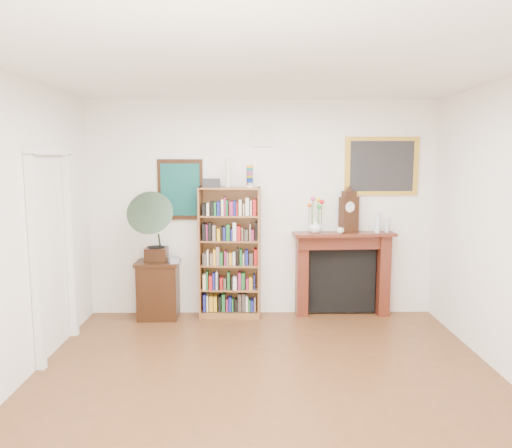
{
  "coord_description": "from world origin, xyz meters",
  "views": [
    {
      "loc": [
        -0.15,
        -3.97,
        2.07
      ],
      "look_at": [
        -0.08,
        1.6,
        1.32
      ],
      "focal_mm": 35.0,
      "sensor_mm": 36.0,
      "label": 1
    }
  ],
  "objects_px": {
    "side_cabinet": "(158,290)",
    "cd_stack": "(174,260)",
    "bottle_left": "(377,223)",
    "gramophone": "(153,223)",
    "fireplace": "(342,266)",
    "flower_vase": "(315,226)",
    "mantel_clock": "(349,213)",
    "bookshelf": "(230,245)",
    "bottle_right": "(387,224)",
    "teacup": "(340,230)"
  },
  "relations": [
    {
      "from": "flower_vase",
      "to": "bottle_left",
      "type": "distance_m",
      "value": 0.8
    },
    {
      "from": "gramophone",
      "to": "flower_vase",
      "type": "bearing_deg",
      "value": 2.12
    },
    {
      "from": "cd_stack",
      "to": "teacup",
      "type": "distance_m",
      "value": 2.14
    },
    {
      "from": "teacup",
      "to": "flower_vase",
      "type": "bearing_deg",
      "value": 170.14
    },
    {
      "from": "side_cabinet",
      "to": "cd_stack",
      "type": "bearing_deg",
      "value": -25.42
    },
    {
      "from": "mantel_clock",
      "to": "bottle_right",
      "type": "relative_size",
      "value": 2.66
    },
    {
      "from": "fireplace",
      "to": "cd_stack",
      "type": "relative_size",
      "value": 11.05
    },
    {
      "from": "teacup",
      "to": "bottle_left",
      "type": "relative_size",
      "value": 0.4
    },
    {
      "from": "side_cabinet",
      "to": "cd_stack",
      "type": "relative_size",
      "value": 6.21
    },
    {
      "from": "side_cabinet",
      "to": "teacup",
      "type": "relative_size",
      "value": 7.69
    },
    {
      "from": "bottle_left",
      "to": "mantel_clock",
      "type": "bearing_deg",
      "value": 173.67
    },
    {
      "from": "side_cabinet",
      "to": "fireplace",
      "type": "distance_m",
      "value": 2.41
    },
    {
      "from": "cd_stack",
      "to": "teacup",
      "type": "xyz_separation_m",
      "value": [
        2.11,
        0.09,
        0.36
      ]
    },
    {
      "from": "gramophone",
      "to": "mantel_clock",
      "type": "bearing_deg",
      "value": 2.3
    },
    {
      "from": "flower_vase",
      "to": "bottle_left",
      "type": "relative_size",
      "value": 0.72
    },
    {
      "from": "teacup",
      "to": "mantel_clock",
      "type": "bearing_deg",
      "value": 37.27
    },
    {
      "from": "fireplace",
      "to": "gramophone",
      "type": "height_order",
      "value": "gramophone"
    },
    {
      "from": "flower_vase",
      "to": "cd_stack",
      "type": "bearing_deg",
      "value": -175.27
    },
    {
      "from": "side_cabinet",
      "to": "cd_stack",
      "type": "xyz_separation_m",
      "value": [
        0.22,
        -0.1,
        0.41
      ]
    },
    {
      "from": "side_cabinet",
      "to": "gramophone",
      "type": "height_order",
      "value": "gramophone"
    },
    {
      "from": "bottle_left",
      "to": "gramophone",
      "type": "bearing_deg",
      "value": -177.11
    },
    {
      "from": "bookshelf",
      "to": "gramophone",
      "type": "height_order",
      "value": "bookshelf"
    },
    {
      "from": "bookshelf",
      "to": "side_cabinet",
      "type": "xyz_separation_m",
      "value": [
        -0.92,
        -0.06,
        -0.57
      ]
    },
    {
      "from": "fireplace",
      "to": "mantel_clock",
      "type": "distance_m",
      "value": 0.72
    },
    {
      "from": "side_cabinet",
      "to": "mantel_clock",
      "type": "distance_m",
      "value": 2.64
    },
    {
      "from": "side_cabinet",
      "to": "gramophone",
      "type": "relative_size",
      "value": 0.82
    },
    {
      "from": "side_cabinet",
      "to": "bottle_left",
      "type": "distance_m",
      "value": 2.94
    },
    {
      "from": "cd_stack",
      "to": "bottle_right",
      "type": "relative_size",
      "value": 0.6
    },
    {
      "from": "fireplace",
      "to": "teacup",
      "type": "bearing_deg",
      "value": -120.06
    },
    {
      "from": "fireplace",
      "to": "side_cabinet",
      "type": "bearing_deg",
      "value": 179.28
    },
    {
      "from": "bottle_left",
      "to": "bottle_right",
      "type": "relative_size",
      "value": 1.2
    },
    {
      "from": "cd_stack",
      "to": "gramophone",
      "type": "bearing_deg",
      "value": 179.12
    },
    {
      "from": "mantel_clock",
      "to": "teacup",
      "type": "bearing_deg",
      "value": -166.49
    },
    {
      "from": "side_cabinet",
      "to": "gramophone",
      "type": "xyz_separation_m",
      "value": [
        -0.02,
        -0.1,
        0.88
      ]
    },
    {
      "from": "bookshelf",
      "to": "flower_vase",
      "type": "bearing_deg",
      "value": 3.23
    },
    {
      "from": "flower_vase",
      "to": "gramophone",
      "type": "bearing_deg",
      "value": -175.94
    },
    {
      "from": "bottle_left",
      "to": "fireplace",
      "type": "bearing_deg",
      "value": 169.59
    },
    {
      "from": "gramophone",
      "to": "bookshelf",
      "type": "bearing_deg",
      "value": 7.57
    },
    {
      "from": "gramophone",
      "to": "bottle_left",
      "type": "height_order",
      "value": "gramophone"
    },
    {
      "from": "fireplace",
      "to": "bottle_left",
      "type": "xyz_separation_m",
      "value": [
        0.42,
        -0.08,
        0.58
      ]
    },
    {
      "from": "bottle_left",
      "to": "flower_vase",
      "type": "bearing_deg",
      "value": 179.88
    },
    {
      "from": "mantel_clock",
      "to": "bottle_left",
      "type": "distance_m",
      "value": 0.39
    },
    {
      "from": "bookshelf",
      "to": "teacup",
      "type": "xyz_separation_m",
      "value": [
        1.4,
        -0.07,
        0.2
      ]
    },
    {
      "from": "cd_stack",
      "to": "bottle_left",
      "type": "xyz_separation_m",
      "value": [
        2.59,
        0.15,
        0.44
      ]
    },
    {
      "from": "cd_stack",
      "to": "mantel_clock",
      "type": "xyz_separation_m",
      "value": [
        2.23,
        0.19,
        0.58
      ]
    },
    {
      "from": "cd_stack",
      "to": "side_cabinet",
      "type": "bearing_deg",
      "value": 155.15
    },
    {
      "from": "mantel_clock",
      "to": "teacup",
      "type": "xyz_separation_m",
      "value": [
        -0.12,
        -0.09,
        -0.22
      ]
    },
    {
      "from": "side_cabinet",
      "to": "gramophone",
      "type": "distance_m",
      "value": 0.89
    },
    {
      "from": "gramophone",
      "to": "flower_vase",
      "type": "relative_size",
      "value": 5.23
    },
    {
      "from": "side_cabinet",
      "to": "bottle_left",
      "type": "height_order",
      "value": "bottle_left"
    }
  ]
}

